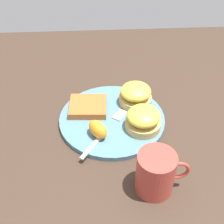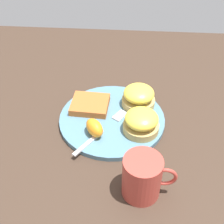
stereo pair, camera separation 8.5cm
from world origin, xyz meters
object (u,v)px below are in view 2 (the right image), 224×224
hashbrown_patty (90,105)px  orange_wedge (94,128)px  fork (104,129)px  cup (142,177)px  sandwich_benedict_right (139,97)px  sandwich_benedict_left (141,122)px

hashbrown_patty → orange_wedge: size_ratio=1.72×
fork → hashbrown_patty: bearing=119.2°
fork → orange_wedge: bearing=-143.8°
orange_wedge → cup: 0.20m
sandwich_benedict_right → fork: (-0.09, -0.11, -0.03)m
orange_wedge → cup: (0.12, -0.16, 0.02)m
sandwich_benedict_left → fork: 0.10m
orange_wedge → fork: (0.02, 0.02, -0.02)m
hashbrown_patty → sandwich_benedict_left: bearing=-29.7°
orange_wedge → fork: 0.04m
sandwich_benedict_left → cup: size_ratio=0.81×
sandwich_benedict_left → orange_wedge: size_ratio=1.57×
sandwich_benedict_left → fork: (-0.10, -0.01, -0.03)m
hashbrown_patty → orange_wedge: 0.11m
sandwich_benedict_left → fork: size_ratio=0.53×
hashbrown_patty → fork: (0.05, -0.09, -0.01)m
orange_wedge → fork: bearing=36.2°
sandwich_benedict_left → cup: (0.00, -0.18, 0.01)m
sandwich_benedict_left → hashbrown_patty: 0.17m
sandwich_benedict_right → cup: cup is taller
hashbrown_patty → fork: hashbrown_patty is taller
sandwich_benedict_right → orange_wedge: sandwich_benedict_right is taller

